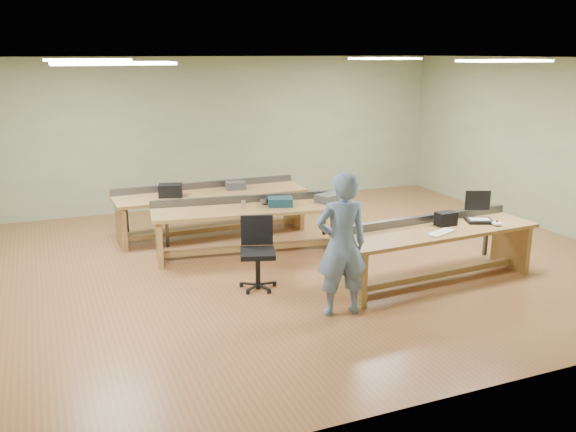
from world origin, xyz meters
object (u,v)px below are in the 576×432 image
object	(u,v)px
workbench_back	(211,202)
person	(341,245)
workbench_mid	(252,219)
camera_bag	(446,219)
workbench_front	(435,242)
task_chair	(258,262)
laptop_base	(479,221)
parts_bin_teal	(280,202)
parts_bin_grey	(330,198)
mug	(264,202)
drinks_can	(244,204)

from	to	relation	value
workbench_back	person	bearing A→B (deg)	-82.60
workbench_mid	camera_bag	world-z (taller)	camera_bag
workbench_front	workbench_mid	xyz separation A→B (m)	(-1.93, 2.10, 0.00)
task_chair	laptop_base	bearing A→B (deg)	5.70
workbench_back	laptop_base	xyz separation A→B (m)	(3.01, -3.31, 0.20)
workbench_front	workbench_back	size ratio (longest dim) A/B	0.91
laptop_base	parts_bin_teal	xyz separation A→B (m)	(-2.26, 1.96, 0.05)
workbench_front	parts_bin_grey	xyz separation A→B (m)	(-0.64, 1.99, 0.25)
task_chair	parts_bin_teal	bearing A→B (deg)	74.52
workbench_back	laptop_base	distance (m)	4.48
camera_bag	person	bearing A→B (deg)	-165.34
parts_bin_teal	mug	distance (m)	0.27
workbench_back	camera_bag	xyz separation A→B (m)	(2.47, -3.26, 0.28)
parts_bin_teal	workbench_mid	bearing A→B (deg)	167.61
parts_bin_teal	parts_bin_grey	xyz separation A→B (m)	(0.86, -0.02, -0.01)
laptop_base	parts_bin_grey	distance (m)	2.39
workbench_back	person	distance (m)	3.90
workbench_back	camera_bag	distance (m)	4.10
workbench_mid	task_chair	size ratio (longest dim) A/B	3.29
workbench_front	parts_bin_teal	world-z (taller)	parts_bin_teal
camera_bag	workbench_front	bearing A→B (deg)	-158.27
laptop_base	parts_bin_teal	bearing A→B (deg)	161.23
task_chair	parts_bin_teal	size ratio (longest dim) A/B	2.54
person	camera_bag	world-z (taller)	person
workbench_mid	laptop_base	size ratio (longest dim) A/B	8.82
parts_bin_grey	workbench_front	bearing A→B (deg)	-72.23
workbench_mid	parts_bin_grey	xyz separation A→B (m)	(1.29, -0.12, 0.25)
person	camera_bag	size ratio (longest dim) A/B	6.28
mug	parts_bin_grey	bearing A→B (deg)	-10.16
workbench_front	parts_bin_teal	distance (m)	2.52
workbench_mid	drinks_can	world-z (taller)	drinks_can
parts_bin_teal	task_chair	bearing A→B (deg)	-122.89
workbench_back	laptop_base	bearing A→B (deg)	-48.27
person	drinks_can	size ratio (longest dim) A/B	13.97
workbench_mid	drinks_can	bearing A→B (deg)	-161.92
workbench_front	mug	world-z (taller)	workbench_front
camera_bag	parts_bin_grey	xyz separation A→B (m)	(-0.86, 1.89, -0.03)
laptop_base	parts_bin_grey	size ratio (longest dim) A/B	0.81
workbench_front	workbench_mid	distance (m)	2.86
parts_bin_teal	parts_bin_grey	world-z (taller)	parts_bin_teal
drinks_can	workbench_mid	bearing A→B (deg)	10.46
workbench_back	task_chair	world-z (taller)	task_chair
camera_bag	workbench_mid	bearing A→B (deg)	134.79
camera_bag	parts_bin_grey	distance (m)	2.08
workbench_front	task_chair	distance (m)	2.45
workbench_mid	camera_bag	distance (m)	2.96
workbench_front	laptop_base	bearing A→B (deg)	0.67
person	parts_bin_grey	bearing A→B (deg)	-105.93
person	workbench_back	bearing A→B (deg)	-74.70
camera_bag	parts_bin_teal	xyz separation A→B (m)	(-1.72, 1.91, -0.03)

